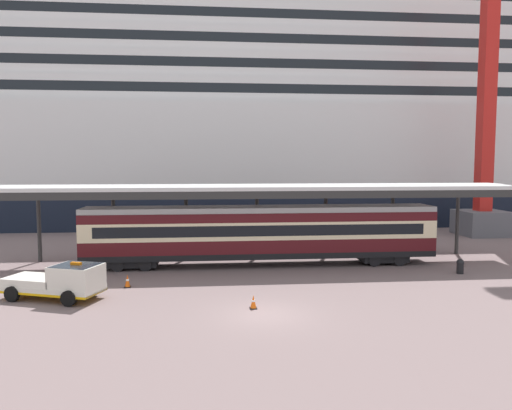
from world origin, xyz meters
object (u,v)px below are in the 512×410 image
traffic_cone_near (127,281)px  dockside_crane (495,58)px  train_carriage (261,232)px  traffic_cone_mid (253,302)px  quay_bollard (460,266)px  cruise_ship (334,109)px  service_truck (61,281)px

traffic_cone_near → dockside_crane: dockside_crane is taller
train_carriage → traffic_cone_mid: size_ratio=35.90×
traffic_cone_near → dockside_crane: (32.13, 17.43, 16.76)m
train_carriage → traffic_cone_near: (-8.25, -5.27, -1.94)m
traffic_cone_mid → quay_bollard: size_ratio=0.70×
traffic_cone_mid → dockside_crane: dockside_crane is taller
cruise_ship → traffic_cone_mid: bearing=-109.4°
cruise_ship → train_carriage: (-13.42, -32.25, -11.98)m
train_carriage → traffic_cone_mid: bearing=-98.2°
train_carriage → quay_bollard: bearing=-16.9°
cruise_ship → quay_bollard: cruise_ship is taller
service_truck → traffic_cone_mid: (9.82, -2.58, -0.66)m
traffic_cone_near → traffic_cone_mid: 8.32m
service_truck → traffic_cone_mid: 10.18m
traffic_cone_mid → dockside_crane: (25.34, 22.23, 16.80)m
traffic_cone_mid → cruise_ship: bearing=70.6°
quay_bollard → dockside_crane: bearing=54.4°
cruise_ship → traffic_cone_mid: size_ratio=213.40×
train_carriage → quay_bollard: 13.17m
train_carriage → service_truck: size_ratio=4.31×
traffic_cone_near → quay_bollard: bearing=4.1°
quay_bollard → service_truck: bearing=-171.2°
traffic_cone_near → cruise_ship: bearing=60.0°
cruise_ship → quay_bollard: 38.60m
dockside_crane → service_truck: bearing=-150.8°
traffic_cone_near → traffic_cone_mid: bearing=-35.2°
cruise_ship → traffic_cone_mid: (-14.87, -42.32, -13.96)m
train_carriage → traffic_cone_near: train_carriage is taller
train_carriage → service_truck: bearing=-146.4°
cruise_ship → traffic_cone_mid: 46.98m
traffic_cone_mid → quay_bollard: (13.93, 6.27, 0.19)m
cruise_ship → traffic_cone_near: cruise_ship is taller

